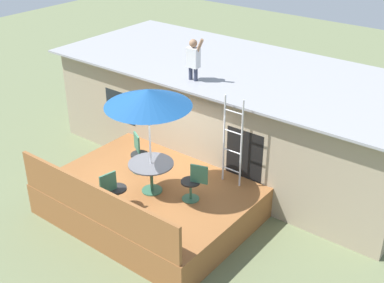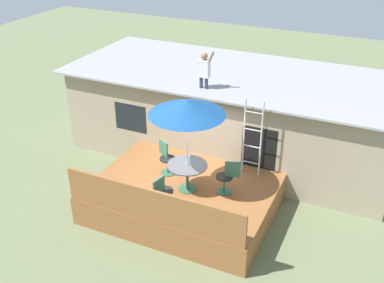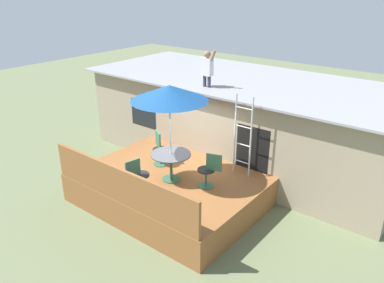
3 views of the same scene
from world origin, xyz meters
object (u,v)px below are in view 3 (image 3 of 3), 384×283
at_px(patio_table, 171,159).
at_px(patio_umbrella, 169,93).
at_px(step_ladder, 243,136).
at_px(patio_chair_near, 138,176).
at_px(patio_chair_right, 209,170).
at_px(patio_chair_left, 160,149).
at_px(person_figure, 207,66).

distance_m(patio_table, patio_umbrella, 1.76).
bearing_deg(patio_umbrella, step_ladder, 48.86).
height_order(patio_table, patio_chair_near, patio_chair_near).
xyz_separation_m(patio_table, patio_chair_right, (0.99, 0.31, -0.13)).
height_order(patio_umbrella, patio_chair_right, patio_umbrella).
relative_size(patio_table, patio_umbrella, 0.41).
bearing_deg(patio_chair_near, patio_umbrella, -0.00).
xyz_separation_m(step_ladder, patio_chair_near, (-1.44, -2.43, -0.64)).
distance_m(patio_umbrella, patio_chair_left, 2.16).
bearing_deg(patio_table, patio_chair_near, -101.06).
xyz_separation_m(patio_table, patio_chair_near, (-0.20, -1.00, -0.13)).
bearing_deg(person_figure, patio_chair_right, -52.22).
height_order(patio_table, step_ladder, step_ladder).
relative_size(patio_umbrella, person_figure, 2.29).
bearing_deg(patio_chair_left, person_figure, 108.46).
bearing_deg(patio_chair_right, step_ladder, -120.30).
bearing_deg(patio_chair_left, patio_table, -0.00).
bearing_deg(patio_chair_near, step_ladder, -19.68).
distance_m(person_figure, patio_chair_right, 3.23).
relative_size(step_ladder, patio_chair_left, 2.39).
relative_size(step_ladder, person_figure, 1.98).
bearing_deg(patio_chair_right, patio_chair_near, 30.62).
bearing_deg(step_ladder, patio_table, -131.14).
bearing_deg(patio_chair_near, patio_chair_right, -31.13).
distance_m(patio_chair_right, patio_chair_near, 1.76).
bearing_deg(patio_chair_right, patio_chair_left, -24.00).
xyz_separation_m(patio_umbrella, patio_chair_near, (-0.20, -1.00, -1.89)).
distance_m(patio_umbrella, step_ladder, 2.27).
height_order(patio_chair_left, patio_chair_near, same).
bearing_deg(patio_chair_right, patio_umbrella, -0.00).
xyz_separation_m(patio_umbrella, patio_chair_left, (-0.89, 0.53, -1.89)).
distance_m(patio_table, step_ladder, 1.97).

